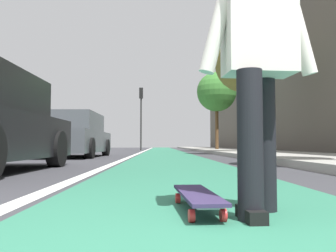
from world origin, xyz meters
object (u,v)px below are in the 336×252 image
(parked_car_mid, at_px, (74,136))
(skateboard, at_px, (197,196))
(street_tree_mid, at_px, (244,63))
(street_tree_far, at_px, (217,92))
(pedestrian_distant, at_px, (260,130))
(traffic_light, at_px, (141,107))
(skater_person, at_px, (258,55))

(parked_car_mid, bearing_deg, skateboard, -161.91)
(street_tree_mid, height_order, street_tree_far, street_tree_mid)
(skateboard, distance_m, parked_car_mid, 10.00)
(street_tree_far, height_order, pedestrian_distant, street_tree_far)
(pedestrian_distant, bearing_deg, traffic_light, 17.96)
(skateboard, distance_m, street_tree_mid, 12.90)
(parked_car_mid, bearing_deg, street_tree_far, -34.26)
(skateboard, height_order, traffic_light, traffic_light)
(parked_car_mid, xyz_separation_m, street_tree_mid, (2.42, -6.39, 3.09))
(skateboard, relative_size, street_tree_mid, 0.17)
(parked_car_mid, distance_m, street_tree_mid, 7.50)
(skateboard, distance_m, pedestrian_distant, 9.65)
(skater_person, xyz_separation_m, street_tree_far, (19.01, -2.94, 2.73))
(street_tree_far, relative_size, pedestrian_distant, 3.16)
(parked_car_mid, bearing_deg, skater_person, -160.33)
(skater_person, relative_size, street_tree_far, 0.33)
(parked_car_mid, relative_size, street_tree_mid, 0.91)
(traffic_light, xyz_separation_m, street_tree_far, (-4.80, -4.92, 0.44))
(skateboard, relative_size, skater_person, 0.52)
(skater_person, distance_m, traffic_light, 24.00)
(parked_car_mid, relative_size, pedestrian_distant, 2.95)
(skater_person, relative_size, parked_car_mid, 0.36)
(parked_car_mid, bearing_deg, street_tree_mid, -69.24)
(skateboard, bearing_deg, traffic_light, 3.93)
(skateboard, bearing_deg, street_tree_far, -9.89)
(skater_person, height_order, traffic_light, traffic_light)
(street_tree_far, bearing_deg, traffic_light, 45.68)
(street_tree_mid, relative_size, pedestrian_distant, 3.25)
(skater_person, distance_m, parked_car_mid, 10.24)
(skateboard, relative_size, pedestrian_distant, 0.55)
(traffic_light, xyz_separation_m, street_tree_mid, (-11.76, -4.92, 0.57))
(street_tree_mid, xyz_separation_m, street_tree_far, (6.96, 0.00, -0.13))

